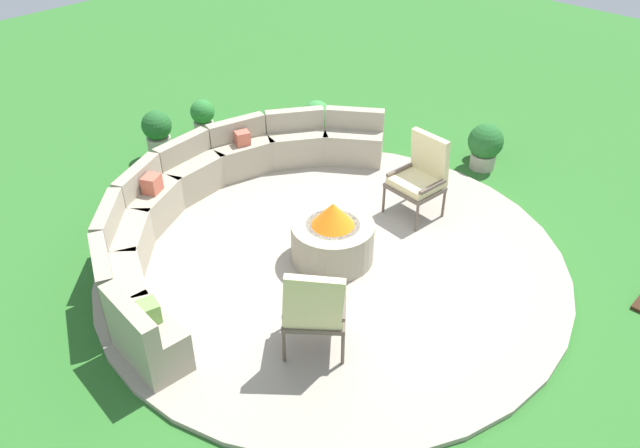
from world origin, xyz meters
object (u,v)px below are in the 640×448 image
(lounge_chair_front_left, at_px, (314,308))
(potted_plant_1, at_px, (158,132))
(curved_stone_bench, at_px, (212,199))
(lounge_chair_front_right, at_px, (421,174))
(potted_plant_0, at_px, (317,118))
(fire_pit, at_px, (333,237))
(potted_plant_2, at_px, (484,140))
(potted_plant_3, at_px, (203,116))
(potted_plant_4, at_px, (485,145))

(lounge_chair_front_left, xyz_separation_m, potted_plant_1, (1.33, 4.48, -0.20))
(curved_stone_bench, bearing_deg, lounge_chair_front_right, -42.64)
(curved_stone_bench, distance_m, potted_plant_0, 2.71)
(potted_plant_1, bearing_deg, curved_stone_bench, -106.00)
(fire_pit, xyz_separation_m, potted_plant_2, (3.45, 0.08, -0.07))
(lounge_chair_front_left, relative_size, potted_plant_3, 1.82)
(potted_plant_0, bearing_deg, potted_plant_4, -67.64)
(lounge_chair_front_right, height_order, potted_plant_4, lounge_chair_front_right)
(lounge_chair_front_right, relative_size, potted_plant_3, 1.83)
(potted_plant_0, distance_m, potted_plant_3, 1.81)
(potted_plant_0, relative_size, potted_plant_2, 1.20)
(curved_stone_bench, bearing_deg, potted_plant_1, 74.00)
(curved_stone_bench, bearing_deg, potted_plant_2, -21.80)
(fire_pit, height_order, potted_plant_2, fire_pit)
(fire_pit, height_order, potted_plant_3, fire_pit)
(fire_pit, xyz_separation_m, potted_plant_0, (2.18, 2.32, -0.01))
(potted_plant_3, bearing_deg, potted_plant_2, -56.63)
(potted_plant_1, distance_m, potted_plant_3, 0.94)
(lounge_chair_front_left, distance_m, potted_plant_3, 5.14)
(potted_plant_1, bearing_deg, lounge_chair_front_left, -106.56)
(fire_pit, distance_m, curved_stone_bench, 1.70)
(potted_plant_2, bearing_deg, potted_plant_3, 123.37)
(curved_stone_bench, height_order, potted_plant_3, curved_stone_bench)
(curved_stone_bench, xyz_separation_m, potted_plant_4, (3.62, -1.73, 0.01))
(curved_stone_bench, height_order, potted_plant_1, curved_stone_bench)
(fire_pit, distance_m, potted_plant_3, 3.88)
(potted_plant_0, distance_m, potted_plant_1, 2.43)
(potted_plant_1, height_order, potted_plant_4, potted_plant_1)
(fire_pit, xyz_separation_m, curved_stone_bench, (-0.45, 1.64, 0.01))
(curved_stone_bench, xyz_separation_m, lounge_chair_front_right, (1.93, -1.78, 0.25))
(fire_pit, relative_size, curved_stone_bench, 0.19)
(lounge_chair_front_right, relative_size, potted_plant_2, 2.04)
(potted_plant_1, bearing_deg, lounge_chair_front_right, -69.96)
(curved_stone_bench, distance_m, potted_plant_2, 4.20)
(lounge_chair_front_left, xyz_separation_m, lounge_chair_front_right, (2.70, 0.73, 0.01))
(fire_pit, xyz_separation_m, lounge_chair_front_left, (-1.21, -0.87, 0.25))
(curved_stone_bench, relative_size, potted_plant_4, 7.27)
(potted_plant_3, bearing_deg, potted_plant_1, -172.38)
(potted_plant_1, relative_size, potted_plant_3, 1.28)
(potted_plant_1, height_order, potted_plant_3, potted_plant_1)
(fire_pit, bearing_deg, potted_plant_0, 46.85)
(curved_stone_bench, height_order, lounge_chair_front_left, lounge_chair_front_left)
(fire_pit, relative_size, potted_plant_1, 1.28)
(potted_plant_3, bearing_deg, potted_plant_4, -60.92)
(potted_plant_1, distance_m, potted_plant_2, 4.85)
(curved_stone_bench, bearing_deg, fire_pit, -74.78)
(lounge_chair_front_right, bearing_deg, curved_stone_bench, 53.35)
(lounge_chair_front_left, bearing_deg, curved_stone_bench, 122.92)
(lounge_chair_front_left, bearing_deg, potted_plant_3, 113.81)
(lounge_chair_front_right, xyz_separation_m, potted_plant_4, (1.68, 0.05, -0.25))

